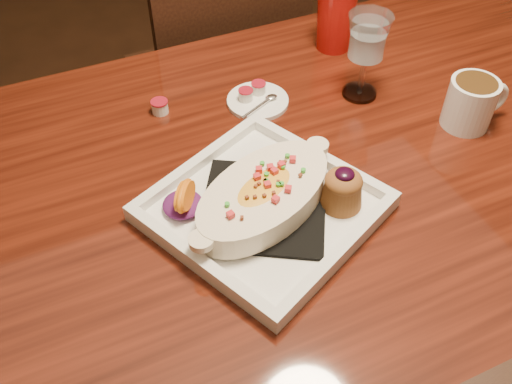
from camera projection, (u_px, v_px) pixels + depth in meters
name	position (u px, v px, depth m)	size (l,w,h in m)	color
floor	(314.00, 353.00, 1.56)	(7.00, 7.00, 0.00)	#321C10
table	(339.00, 186.00, 1.09)	(1.50, 0.90, 0.75)	#601C0D
chair_far	(221.00, 77.00, 1.60)	(0.42, 0.42, 0.93)	black
plate	(268.00, 200.00, 0.90)	(0.41, 0.41, 0.08)	white
coffee_mug	(472.00, 101.00, 1.04)	(0.13, 0.09, 0.09)	white
goblet	(367.00, 42.00, 1.05)	(0.08, 0.08, 0.17)	silver
saucer	(256.00, 99.00, 1.11)	(0.12, 0.12, 0.08)	white
creamer_loose	(160.00, 107.00, 1.09)	(0.03, 0.03, 0.03)	white
red_tumbler	(336.00, 17.00, 1.21)	(0.09, 0.09, 0.14)	red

